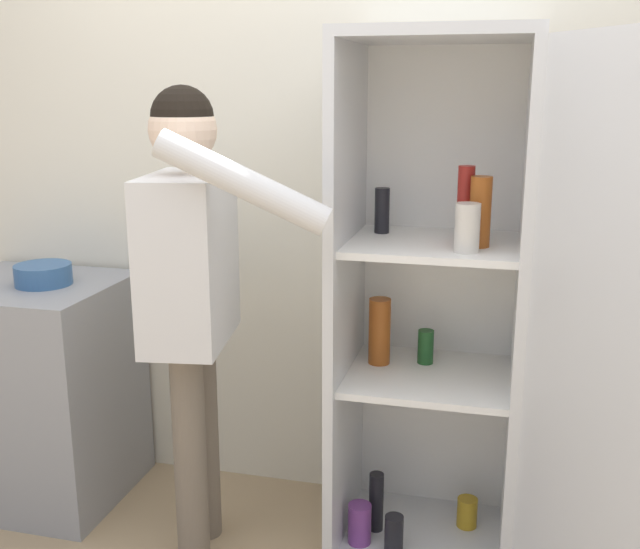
{
  "coord_description": "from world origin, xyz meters",
  "views": [
    {
      "loc": [
        0.62,
        -1.79,
        1.63
      ],
      "look_at": [
        -0.0,
        0.65,
        0.99
      ],
      "focal_mm": 42.0,
      "sensor_mm": 36.0,
      "label": 1
    }
  ],
  "objects": [
    {
      "name": "bowl",
      "position": [
        -1.09,
        0.62,
        0.93
      ],
      "size": [
        0.21,
        0.21,
        0.08
      ],
      "color": "#335B8E",
      "rests_on": "counter"
    },
    {
      "name": "refrigerator",
      "position": [
        0.5,
        0.57,
        0.89
      ],
      "size": [
        0.99,
        1.08,
        1.8
      ],
      "color": "silver",
      "rests_on": "ground_plane"
    },
    {
      "name": "person",
      "position": [
        -0.38,
        0.42,
        1.03
      ],
      "size": [
        0.69,
        0.57,
        1.63
      ],
      "color": "#726656",
      "rests_on": "ground_plane"
    },
    {
      "name": "wall_back",
      "position": [
        0.0,
        0.98,
        1.27
      ],
      "size": [
        7.0,
        0.06,
        2.55
      ],
      "color": "silver",
      "rests_on": "ground_plane"
    },
    {
      "name": "counter",
      "position": [
        -1.16,
        0.63,
        0.44
      ],
      "size": [
        0.67,
        0.6,
        0.89
      ],
      "color": "gray",
      "rests_on": "ground_plane"
    }
  ]
}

